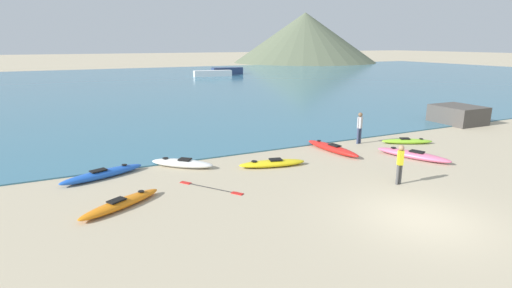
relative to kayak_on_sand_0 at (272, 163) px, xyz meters
name	(u,v)px	position (x,y,z in m)	size (l,w,h in m)	color
ground_plane	(421,219)	(1.60, -6.75, -0.15)	(400.00, 400.00, 0.00)	tan
bay_water	(144,85)	(1.60, 37.33, -0.12)	(160.00, 70.00, 0.06)	teal
far_hill_midleft	(305,38)	(52.72, 79.17, 6.36)	(38.24, 38.24, 13.01)	#5B664C
kayak_on_sand_0	(272,163)	(0.00, 0.00, 0.00)	(3.06, 1.35, 0.33)	yellow
kayak_on_sand_1	(121,203)	(-6.64, -1.78, 0.00)	(3.00, 2.09, 0.34)	orange
kayak_on_sand_2	(332,148)	(3.85, 0.85, 0.03)	(0.96, 3.64, 0.40)	red
kayak_on_sand_3	(407,141)	(8.46, 0.39, -0.01)	(2.70, 1.74, 0.31)	#8CCC2D
kayak_on_sand_4	(413,155)	(6.54, -1.81, 0.03)	(1.94, 3.50, 0.39)	#E5668C
kayak_on_sand_5	(182,163)	(-3.59, 1.67, 0.03)	(2.65, 2.42, 0.39)	white
kayak_on_sand_6	(103,174)	(-6.85, 1.66, 0.02)	(3.45, 1.74, 0.38)	blue
person_near_foreground	(400,162)	(3.28, -4.13, 0.75)	(0.31, 0.27, 1.56)	#4C4C4C
person_near_waterline	(360,126)	(6.14, 1.55, 0.83)	(0.34, 0.28, 1.70)	#384260
moored_boat_0	(227,71)	(17.33, 47.83, 0.49)	(5.37, 1.58, 1.16)	navy
moored_boat_1	(213,73)	(13.96, 45.62, 0.38)	(6.08, 2.21, 0.93)	white
moored_boat_2	(223,70)	(19.07, 54.34, 0.31)	(4.10, 2.33, 0.80)	navy
loose_paddle	(211,188)	(-3.37, -1.37, -0.13)	(1.75, 2.38, 0.03)	black
shoreline_rock	(458,115)	(15.79, 3.01, 0.45)	(2.93, 2.59, 1.18)	#4C4742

